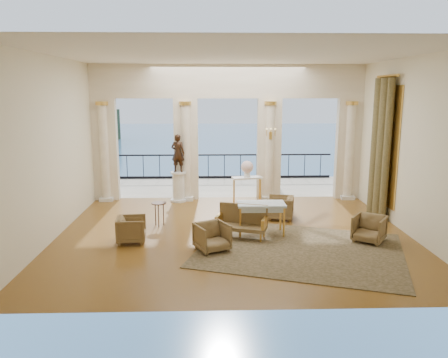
{
  "coord_description": "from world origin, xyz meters",
  "views": [
    {
      "loc": [
        -0.57,
        -10.78,
        3.65
      ],
      "look_at": [
        -0.22,
        0.6,
        1.34
      ],
      "focal_mm": 35.0,
      "sensor_mm": 36.0,
      "label": 1
    }
  ],
  "objects_px": {
    "armchair_c": "(280,206)",
    "pedestal": "(179,187)",
    "game_table": "(261,206)",
    "armchair_b": "(369,227)",
    "side_table": "(159,206)",
    "settee": "(242,221)",
    "statue": "(178,153)",
    "armchair_d": "(131,228)",
    "armchair_a": "(212,236)",
    "console_table": "(247,182)"
  },
  "relations": [
    {
      "from": "armchair_b",
      "to": "side_table",
      "type": "relative_size",
      "value": 1.11
    },
    {
      "from": "armchair_b",
      "to": "statue",
      "type": "distance_m",
      "value": 6.59
    },
    {
      "from": "settee",
      "to": "game_table",
      "type": "xyz_separation_m",
      "value": [
        0.5,
        0.21,
        0.33
      ]
    },
    {
      "from": "armchair_b",
      "to": "pedestal",
      "type": "distance_m",
      "value": 6.47
    },
    {
      "from": "armchair_a",
      "to": "game_table",
      "type": "distance_m",
      "value": 1.74
    },
    {
      "from": "game_table",
      "to": "armchair_a",
      "type": "bearing_deg",
      "value": -138.15
    },
    {
      "from": "pedestal",
      "to": "game_table",
      "type": "bearing_deg",
      "value": -55.98
    },
    {
      "from": "game_table",
      "to": "armchair_d",
      "type": "bearing_deg",
      "value": -171.52
    },
    {
      "from": "armchair_b",
      "to": "armchair_c",
      "type": "distance_m",
      "value": 2.75
    },
    {
      "from": "armchair_a",
      "to": "armchair_c",
      "type": "relative_size",
      "value": 0.98
    },
    {
      "from": "settee",
      "to": "console_table",
      "type": "height_order",
      "value": "console_table"
    },
    {
      "from": "armchair_c",
      "to": "armchair_d",
      "type": "relative_size",
      "value": 1.05
    },
    {
      "from": "statue",
      "to": "console_table",
      "type": "xyz_separation_m",
      "value": [
        2.26,
        -0.45,
        -0.88
      ]
    },
    {
      "from": "armchair_c",
      "to": "pedestal",
      "type": "height_order",
      "value": "pedestal"
    },
    {
      "from": "armchair_a",
      "to": "armchair_d",
      "type": "xyz_separation_m",
      "value": [
        -1.98,
        0.65,
        -0.01
      ]
    },
    {
      "from": "settee",
      "to": "console_table",
      "type": "bearing_deg",
      "value": 100.96
    },
    {
      "from": "armchair_d",
      "to": "armchair_c",
      "type": "bearing_deg",
      "value": -70.28
    },
    {
      "from": "armchair_b",
      "to": "statue",
      "type": "xyz_separation_m",
      "value": [
        -4.96,
        4.16,
        1.27
      ]
    },
    {
      "from": "settee",
      "to": "pedestal",
      "type": "bearing_deg",
      "value": 134.46
    },
    {
      "from": "armchair_d",
      "to": "settee",
      "type": "bearing_deg",
      "value": -89.53
    },
    {
      "from": "armchair_a",
      "to": "game_table",
      "type": "xyz_separation_m",
      "value": [
        1.26,
        1.13,
        0.39
      ]
    },
    {
      "from": "console_table",
      "to": "armchair_a",
      "type": "bearing_deg",
      "value": -116.41
    },
    {
      "from": "armchair_d",
      "to": "pedestal",
      "type": "bearing_deg",
      "value": -17.61
    },
    {
      "from": "game_table",
      "to": "settee",
      "type": "bearing_deg",
      "value": -157.63
    },
    {
      "from": "armchair_b",
      "to": "statue",
      "type": "relative_size",
      "value": 0.58
    },
    {
      "from": "armchair_b",
      "to": "side_table",
      "type": "height_order",
      "value": "armchair_b"
    },
    {
      "from": "settee",
      "to": "side_table",
      "type": "bearing_deg",
      "value": 173.16
    },
    {
      "from": "settee",
      "to": "statue",
      "type": "xyz_separation_m",
      "value": [
        -1.87,
        3.71,
        1.22
      ]
    },
    {
      "from": "armchair_d",
      "to": "console_table",
      "type": "bearing_deg",
      "value": -46.76
    },
    {
      "from": "armchair_c",
      "to": "side_table",
      "type": "height_order",
      "value": "armchair_c"
    },
    {
      "from": "armchair_b",
      "to": "armchair_d",
      "type": "distance_m",
      "value": 5.83
    },
    {
      "from": "armchair_c",
      "to": "side_table",
      "type": "relative_size",
      "value": 1.12
    },
    {
      "from": "armchair_b",
      "to": "side_table",
      "type": "xyz_separation_m",
      "value": [
        -5.3,
        1.46,
        0.2
      ]
    },
    {
      "from": "armchair_a",
      "to": "armchair_b",
      "type": "distance_m",
      "value": 3.88
    },
    {
      "from": "armchair_c",
      "to": "game_table",
      "type": "distance_m",
      "value": 1.58
    },
    {
      "from": "armchair_a",
      "to": "armchair_c",
      "type": "xyz_separation_m",
      "value": [
        1.98,
        2.49,
        0.01
      ]
    },
    {
      "from": "armchair_c",
      "to": "pedestal",
      "type": "relative_size",
      "value": 0.73
    },
    {
      "from": "pedestal",
      "to": "statue",
      "type": "height_order",
      "value": "statue"
    },
    {
      "from": "side_table",
      "to": "settee",
      "type": "bearing_deg",
      "value": -24.61
    },
    {
      "from": "settee",
      "to": "pedestal",
      "type": "xyz_separation_m",
      "value": [
        -1.87,
        3.71,
        0.07
      ]
    },
    {
      "from": "armchair_a",
      "to": "armchair_c",
      "type": "distance_m",
      "value": 3.18
    },
    {
      "from": "armchair_b",
      "to": "pedestal",
      "type": "relative_size",
      "value": 0.72
    },
    {
      "from": "armchair_a",
      "to": "console_table",
      "type": "distance_m",
      "value": 4.36
    },
    {
      "from": "armchair_d",
      "to": "side_table",
      "type": "xyz_separation_m",
      "value": [
        0.53,
        1.29,
        0.21
      ]
    },
    {
      "from": "armchair_d",
      "to": "statue",
      "type": "xyz_separation_m",
      "value": [
        0.87,
        3.99,
        1.28
      ]
    },
    {
      "from": "armchair_a",
      "to": "game_table",
      "type": "relative_size",
      "value": 0.59
    },
    {
      "from": "armchair_b",
      "to": "game_table",
      "type": "bearing_deg",
      "value": -159.05
    },
    {
      "from": "statue",
      "to": "armchair_d",
      "type": "bearing_deg",
      "value": 93.59
    },
    {
      "from": "armchair_c",
      "to": "game_table",
      "type": "bearing_deg",
      "value": -13.7
    },
    {
      "from": "armchair_b",
      "to": "settee",
      "type": "height_order",
      "value": "settee"
    }
  ]
}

